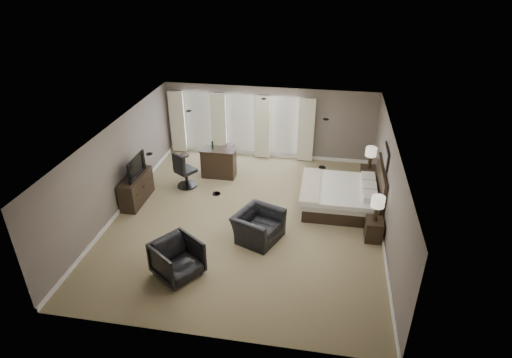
% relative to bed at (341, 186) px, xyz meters
% --- Properties ---
extents(room, '(7.60, 8.60, 2.64)m').
position_rel_bed_xyz_m(room, '(-2.58, -1.09, 0.60)').
color(room, '#807351').
rests_on(room, ground).
extents(window_bay, '(5.25, 0.20, 2.30)m').
position_rel_bed_xyz_m(window_bay, '(-3.58, 3.01, 0.50)').
color(window_bay, silver).
rests_on(window_bay, room).
extents(bed, '(2.21, 2.11, 1.41)m').
position_rel_bed_xyz_m(bed, '(0.00, 0.00, 0.00)').
color(bed, silver).
rests_on(bed, ground).
extents(nightstand_near, '(0.44, 0.54, 0.59)m').
position_rel_bed_xyz_m(nightstand_near, '(0.89, -1.45, -0.41)').
color(nightstand_near, black).
rests_on(nightstand_near, ground).
extents(nightstand_far, '(0.49, 0.59, 0.65)m').
position_rel_bed_xyz_m(nightstand_far, '(0.89, 1.45, -0.38)').
color(nightstand_far, black).
rests_on(nightstand_far, ground).
extents(lamp_near, '(0.34, 0.34, 0.71)m').
position_rel_bed_xyz_m(lamp_near, '(0.89, -1.45, 0.24)').
color(lamp_near, beige).
rests_on(lamp_near, nightstand_near).
extents(lamp_far, '(0.34, 0.34, 0.71)m').
position_rel_bed_xyz_m(lamp_far, '(0.89, 1.45, 0.30)').
color(lamp_far, beige).
rests_on(lamp_far, nightstand_far).
extents(wall_art, '(0.04, 0.96, 0.56)m').
position_rel_bed_xyz_m(wall_art, '(1.12, 0.00, 1.05)').
color(wall_art, slate).
rests_on(wall_art, room).
extents(dresser, '(0.48, 1.49, 0.87)m').
position_rel_bed_xyz_m(dresser, '(-6.03, -0.70, -0.27)').
color(dresser, black).
rests_on(dresser, ground).
extents(tv, '(0.63, 1.09, 0.14)m').
position_rel_bed_xyz_m(tv, '(-6.03, -0.70, 0.24)').
color(tv, black).
rests_on(tv, dresser).
extents(armchair_near, '(1.18, 1.41, 1.05)m').
position_rel_bed_xyz_m(armchair_near, '(-2.10, -1.93, -0.18)').
color(armchair_near, black).
rests_on(armchair_near, ground).
extents(armchair_far, '(1.31, 1.33, 1.01)m').
position_rel_bed_xyz_m(armchair_far, '(-3.72, -3.67, -0.20)').
color(armchair_far, black).
rests_on(armchair_far, ground).
extents(bar_counter, '(1.15, 0.60, 1.00)m').
position_rel_bed_xyz_m(bar_counter, '(-3.99, 1.30, -0.20)').
color(bar_counter, black).
rests_on(bar_counter, ground).
extents(bar_stool_left, '(0.37, 0.37, 0.70)m').
position_rel_bed_xyz_m(bar_stool_left, '(-5.17, 1.30, -0.35)').
color(bar_stool_left, black).
rests_on(bar_stool_left, ground).
extents(bar_stool_right, '(0.46, 0.46, 0.73)m').
position_rel_bed_xyz_m(bar_stool_right, '(-3.81, 2.33, -0.34)').
color(bar_stool_right, black).
rests_on(bar_stool_right, ground).
extents(desk_chair, '(0.85, 0.85, 1.21)m').
position_rel_bed_xyz_m(desk_chair, '(-4.84, 0.44, -0.10)').
color(desk_chair, black).
rests_on(desk_chair, ground).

